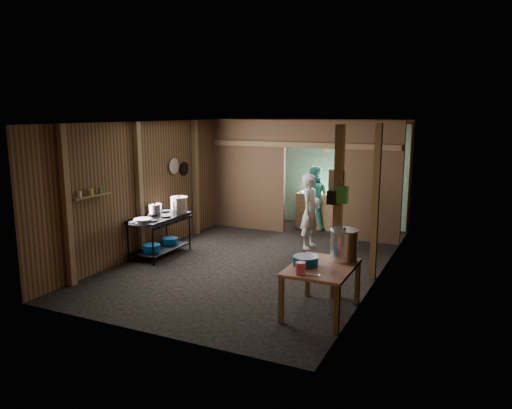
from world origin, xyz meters
The scene contains 41 objects.
floor centered at (0.00, 0.00, 0.00)m, with size 4.50×7.00×0.00m, color black.
ceiling centered at (0.00, 0.00, 2.60)m, with size 4.50×7.00×0.00m, color #4E4C4A.
wall_back centered at (0.00, 3.50, 1.30)m, with size 4.50×0.00×2.60m, color brown.
wall_front centered at (0.00, -3.50, 1.30)m, with size 4.50×0.00×2.60m, color brown.
wall_left centered at (-2.25, 0.00, 1.30)m, with size 0.00×7.00×2.60m, color brown.
wall_right centered at (2.25, 0.00, 1.30)m, with size 0.00×7.00×2.60m, color brown.
partition_left centered at (-1.32, 2.20, 1.30)m, with size 1.85×0.10×2.60m, color brown.
partition_right centered at (1.57, 2.20, 1.30)m, with size 1.35×0.10×2.60m, color brown.
partition_header centered at (0.25, 2.20, 2.30)m, with size 1.30×0.10×0.60m, color brown.
turquoise_panel centered at (0.00, 3.44, 1.25)m, with size 4.40×0.06×2.50m, color #76C0C2.
back_counter centered at (0.30, 2.95, 0.42)m, with size 1.20×0.50×0.85m, color olive.
wall_clock centered at (0.25, 3.40, 1.90)m, with size 0.20×0.20×0.03m, color beige.
post_left_a centered at (-2.18, -2.60, 1.30)m, with size 0.10×0.12×2.60m, color olive.
post_left_b centered at (-2.18, -0.80, 1.30)m, with size 0.10×0.12×2.60m, color olive.
post_left_c centered at (-2.18, 1.20, 1.30)m, with size 0.10×0.12×2.60m, color olive.
post_right centered at (2.18, -0.20, 1.30)m, with size 0.10×0.12×2.60m, color olive.
post_free centered at (1.85, -1.30, 1.30)m, with size 0.12×0.12×2.60m, color olive.
cross_beam centered at (0.00, 2.15, 2.05)m, with size 4.40×0.12×0.12m, color olive.
pan_lid_big centered at (-2.21, 0.40, 1.65)m, with size 0.34×0.34×0.03m, color gray.
pan_lid_small centered at (-2.21, 0.80, 1.55)m, with size 0.30×0.30×0.03m, color black.
wall_shelf centered at (-2.15, -2.10, 1.40)m, with size 0.14×0.80×0.03m, color olive.
jar_white centered at (-2.15, -2.35, 1.47)m, with size 0.07×0.07×0.10m, color beige.
jar_yellow centered at (-2.15, -2.10, 1.47)m, with size 0.08×0.08×0.10m, color gold.
jar_green centered at (-2.15, -1.88, 1.47)m, with size 0.06×0.06×0.10m, color #288D3B.
bag_white centered at (1.80, -1.22, 1.78)m, with size 0.22×0.15×0.32m, color beige.
bag_green centered at (1.92, -1.36, 1.60)m, with size 0.16×0.12×0.24m, color #288D3B.
bag_black centered at (1.78, -1.38, 1.55)m, with size 0.14×0.10×0.20m, color black.
gas_range centered at (-1.88, -0.61, 0.39)m, with size 0.68×1.33×0.79m, color black, non-canonical shape.
prep_table centered at (1.83, -1.96, 0.34)m, with size 0.85×1.16×0.69m, color tan, non-canonical shape.
stove_pot_large centered at (-1.71, -0.17, 0.94)m, with size 0.34×0.34×0.35m, color silver, non-canonical shape.
stove_pot_med centered at (-2.05, -0.52, 0.88)m, with size 0.27×0.27×0.23m, color silver, non-canonical shape.
frying_pan centered at (-1.88, -1.12, 0.81)m, with size 0.33×0.55×0.07m, color gray, non-canonical shape.
blue_tub_front centered at (-1.88, -0.89, 0.22)m, with size 0.33×0.33×0.13m, color navy.
blue_tub_back centered at (-1.88, -0.28, 0.21)m, with size 0.31×0.31×0.12m, color navy.
stock_pot centered at (2.03, -1.57, 0.90)m, with size 0.40×0.40×0.47m, color silver, non-canonical shape.
wash_basin centered at (1.62, -2.03, 0.75)m, with size 0.35×0.35×0.13m, color navy.
pink_bucket centered at (1.67, -2.39, 0.77)m, with size 0.13×0.13×0.16m, color #ED5473.
knife centered at (1.79, -2.41, 0.69)m, with size 0.30×0.04×0.01m, color silver.
yellow_tub centered at (0.61, 2.95, 0.95)m, with size 0.35×0.35×0.20m, color gold.
cook centered at (0.60, 1.16, 0.77)m, with size 0.56×0.37×1.55m, color beige.
worker_back centered at (0.12, 2.81, 0.76)m, with size 0.74×0.57×1.52m, color teal.
Camera 1 is at (3.74, -8.16, 2.78)m, focal length 34.15 mm.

